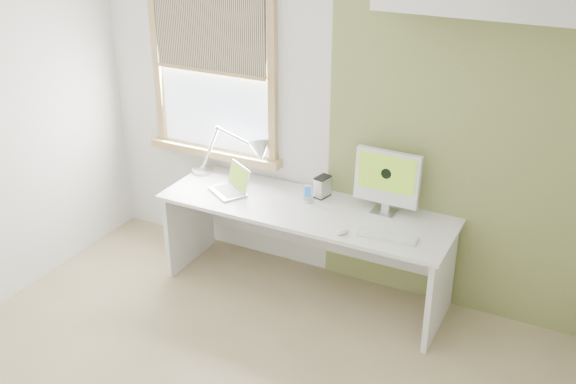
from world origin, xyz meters
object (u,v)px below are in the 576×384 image
Objects in this scene: desk at (308,227)px; laptop at (232,186)px; external_drive at (322,187)px; imac at (387,179)px; desk_lamp at (249,153)px.

laptop is (-0.61, -0.08, 0.25)m from desk.
laptop is at bearing -160.21° from external_drive.
external_drive is (0.04, 0.16, 0.28)m from desk.
imac reaches higher than desk.
desk_lamp is 0.67m from external_drive.
external_drive is at bearing 177.69° from imac.
external_drive is 0.54m from imac.
external_drive is at bearing -4.07° from desk_lamp.
desk is 0.32m from external_drive.
desk_lamp reaches higher than desk.
desk_lamp is 1.57× the size of imac.
desk is 0.67m from laptop.
desk is 2.92× the size of desk_lamp.
desk is at bearing -103.45° from external_drive.
laptop is 2.24× the size of external_drive.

